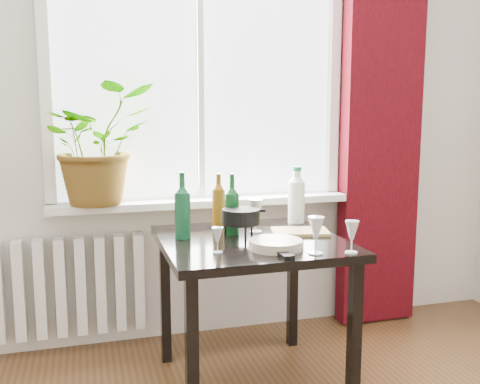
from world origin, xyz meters
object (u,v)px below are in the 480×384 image
object	(u,v)px
radiator	(71,286)
wineglass_back_center	(256,215)
wineglass_front_left	(218,240)
bottle_amber	(219,199)
cleaning_bottle	(296,194)
wineglass_far_right	(352,237)
plate_stack	(276,244)
wineglass_front_right	(316,235)
fondue_pot	(241,223)
tv_remote	(282,253)
wine_bottle_left	(182,205)
potted_plant	(98,144)
table	(251,257)
wine_bottle_right	(232,204)
cutting_board	(300,232)
wineglass_back_left	(182,209)

from	to	relation	value
radiator	wineglass_back_center	world-z (taller)	wineglass_back_center
wineglass_front_left	bottle_amber	bearing A→B (deg)	75.37
cleaning_bottle	wineglass_far_right	size ratio (longest dim) A/B	2.19
wineglass_far_right	plate_stack	size ratio (longest dim) A/B	0.59
wineglass_front_right	fondue_pot	distance (m)	0.43
radiator	tv_remote	xyz separation A→B (m)	(0.88, -0.95, 0.37)
wineglass_front_right	cleaning_bottle	bearing A→B (deg)	75.02
wineglass_far_right	plate_stack	bearing A→B (deg)	150.56
wine_bottle_left	tv_remote	distance (m)	0.57
cleaning_bottle	wineglass_front_right	world-z (taller)	cleaning_bottle
cleaning_bottle	wineglass_front_left	bearing A→B (deg)	-138.55
potted_plant	plate_stack	world-z (taller)	potted_plant
potted_plant	tv_remote	world-z (taller)	potted_plant
table	wine_bottle_right	xyz separation A→B (m)	(-0.06, 0.12, 0.24)
tv_remote	radiator	bearing A→B (deg)	129.04
cutting_board	wine_bottle_right	bearing A→B (deg)	167.59
wineglass_back_center	wineglass_front_right	bearing A→B (deg)	-75.88
fondue_pot	wineglass_back_center	bearing A→B (deg)	18.43
wine_bottle_left	bottle_amber	bearing A→B (deg)	42.76
wineglass_far_right	table	bearing A→B (deg)	131.81
potted_plant	wineglass_back_center	xyz separation A→B (m)	(0.74, -0.46, -0.34)
bottle_amber	cleaning_bottle	world-z (taller)	cleaning_bottle
fondue_pot	wineglass_front_right	bearing A→B (deg)	-82.71
radiator	wine_bottle_left	world-z (taller)	wine_bottle_left
table	wine_bottle_left	xyz separation A→B (m)	(-0.31, 0.10, 0.25)
radiator	wineglass_back_center	bearing A→B (deg)	-28.99
wineglass_front_left	tv_remote	distance (m)	0.28
cleaning_bottle	fondue_pot	bearing A→B (deg)	-146.43
cutting_board	potted_plant	bearing A→B (deg)	150.37
wine_bottle_left	cleaning_bottle	world-z (taller)	wine_bottle_left
radiator	bottle_amber	bearing A→B (deg)	-22.22
plate_stack	wineglass_back_left	bearing A→B (deg)	119.42
cleaning_bottle	plate_stack	world-z (taller)	cleaning_bottle
wineglass_back_center	wineglass_front_left	size ratio (longest dim) A/B	1.51
radiator	wineglass_front_left	bearing A→B (deg)	-53.11
wine_bottle_right	wineglass_back_center	world-z (taller)	wine_bottle_right
radiator	plate_stack	distance (m)	1.29
plate_stack	fondue_pot	distance (m)	0.26
bottle_amber	wineglass_back_center	xyz separation A→B (m)	(0.14, -0.19, -0.06)
table	cleaning_bottle	world-z (taller)	cleaning_bottle
bottle_amber	cutting_board	xyz separation A→B (m)	(0.35, -0.27, -0.14)
wineglass_front_right	wineglass_back_center	world-z (taller)	wineglass_back_center
wine_bottle_left	wine_bottle_right	size ratio (longest dim) A/B	1.07
radiator	cleaning_bottle	bearing A→B (deg)	-15.94
wineglass_front_left	potted_plant	bearing A→B (deg)	120.09
wineglass_back_center	cutting_board	world-z (taller)	wineglass_back_center
wine_bottle_left	cutting_board	distance (m)	0.60
wineglass_back_center	plate_stack	xyz separation A→B (m)	(-0.02, -0.34, -0.07)
wineglass_front_left	fondue_pot	size ratio (longest dim) A/B	0.54
wineglass_far_right	plate_stack	distance (m)	0.33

